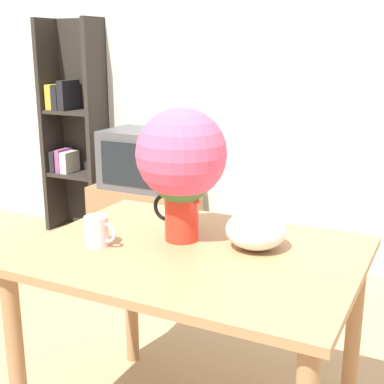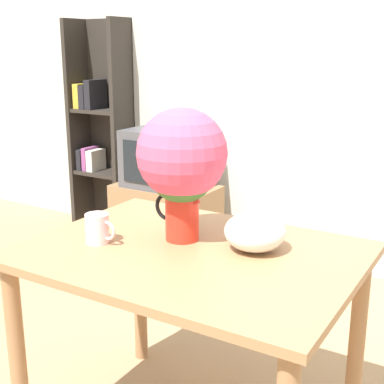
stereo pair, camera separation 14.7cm
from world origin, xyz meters
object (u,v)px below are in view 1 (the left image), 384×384
Objects in this scene: coffee_mug at (97,231)px; white_bowl at (256,230)px; tv_set at (144,159)px; flower_vase at (181,162)px.

white_bowl is (0.50, 0.22, 0.01)m from coffee_mug.
coffee_mug is 0.24× the size of tv_set.
flower_vase is 0.35m from white_bowl.
flower_vase is at bearing -171.88° from white_bowl.
flower_vase is 0.38m from coffee_mug.
flower_vase reaches higher than tv_set.
white_bowl is at bearing -46.96° from tv_set.
tv_set is (-1.32, 1.41, -0.13)m from white_bowl.
flower_vase is at bearing 38.22° from coffee_mug.
coffee_mug is 0.55m from white_bowl.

